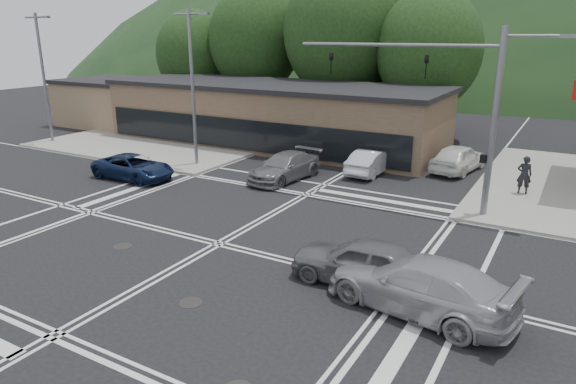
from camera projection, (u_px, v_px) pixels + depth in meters
The scene contains 20 objects.
ground at pixel (219, 244), 19.60m from camera, with size 120.00×120.00×0.00m, color black.
sidewalk_nw at pixel (181, 137), 39.13m from camera, with size 16.00×16.00×0.15m, color gray.
commercial_row at pixel (273, 115), 36.88m from camera, with size 24.00×8.00×4.00m, color brown.
commercial_nw at pixel (116, 103), 44.56m from camera, with size 8.00×7.00×3.60m, color #846B4F.
hill_north at pixel (518, 76), 94.04m from camera, with size 252.00×126.00×140.00m, color #173419.
tree_n_a at pixel (255, 39), 43.99m from camera, with size 8.00×8.00×11.75m.
tree_n_b at pixel (341, 31), 39.98m from camera, with size 9.00×9.00×12.98m.
tree_n_c at pixel (429, 50), 37.04m from camera, with size 7.60×7.60×10.87m.
tree_n_d at pixel (194, 54), 46.41m from camera, with size 6.80×6.80×9.76m.
tree_n_e at pixel (406, 40), 41.58m from camera, with size 8.40×8.40×11.98m.
streetlight_nw at pixel (193, 81), 29.56m from camera, with size 2.50×0.25×9.00m.
streetlight_w at pixel (44, 72), 35.99m from camera, with size 2.50×0.25×9.00m.
signal_mast_ne at pixel (465, 98), 21.56m from camera, with size 11.65×0.30×8.00m.
car_blue_west at pixel (133, 167), 28.12m from camera, with size 2.20×4.77×1.32m, color #0D1B3B.
car_grey_center at pixel (362, 261), 16.28m from camera, with size 1.85×4.59×1.57m, color #5D6062.
car_silver_east at pixel (419, 285), 14.72m from camera, with size 2.26×5.56×1.61m, color #9E9FA5.
car_queue_a at pixel (371, 162), 29.11m from camera, with size 1.49×4.26×1.40m, color silver.
car_queue_b at pixel (459, 158), 29.57m from camera, with size 1.89×4.71×1.60m, color white.
car_northbound at pixel (285, 167), 27.94m from camera, with size 2.02×4.97×1.44m, color slate.
pedestrian at pixel (524, 175), 24.98m from camera, with size 0.69×0.45×1.88m, color black.
Camera 1 is at (11.34, -14.37, 7.75)m, focal length 32.00 mm.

